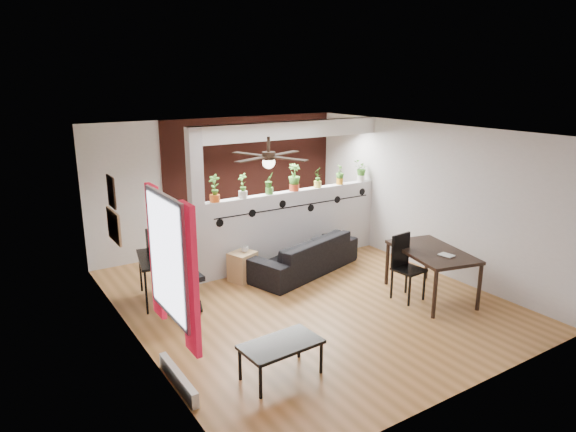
{
  "coord_description": "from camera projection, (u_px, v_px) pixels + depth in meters",
  "views": [
    {
      "loc": [
        -4.24,
        -6.12,
        3.37
      ],
      "look_at": [
        0.09,
        0.6,
        1.18
      ],
      "focal_mm": 32.0,
      "sensor_mm": 36.0,
      "label": 1
    }
  ],
  "objects": [
    {
      "name": "folding_chair",
      "position": [
        404.0,
        261.0,
        7.93
      ],
      "size": [
        0.45,
        0.45,
        1.02
      ],
      "color": "black",
      "rests_on": "ground"
    },
    {
      "name": "potted_plant_5",
      "position": [
        340.0,
        174.0,
        9.84
      ],
      "size": [
        0.23,
        0.24,
        0.38
      ],
      "color": "orange",
      "rests_on": "partition_wall"
    },
    {
      "name": "monitor",
      "position": [
        152.0,
        249.0,
        7.9
      ],
      "size": [
        0.33,
        0.11,
        0.19
      ],
      "primitive_type": "imported",
      "rotation": [
        0.0,
        0.0,
        1.74
      ],
      "color": "black",
      "rests_on": "computer_desk"
    },
    {
      "name": "potted_plant_4",
      "position": [
        318.0,
        176.0,
        9.56
      ],
      "size": [
        0.25,
        0.23,
        0.39
      ],
      "color": "#ECDC53",
      "rests_on": "partition_wall"
    },
    {
      "name": "potted_plant_3",
      "position": [
        294.0,
        177.0,
        9.27
      ],
      "size": [
        0.28,
        0.23,
        0.49
      ],
      "color": "#C73F1F",
      "rests_on": "partition_wall"
    },
    {
      "name": "office_chair",
      "position": [
        183.0,
        280.0,
        7.56
      ],
      "size": [
        0.55,
        0.55,
        1.06
      ],
      "color": "black",
      "rests_on": "ground"
    },
    {
      "name": "dining_table",
      "position": [
        432.0,
        255.0,
        7.94
      ],
      "size": [
        1.15,
        1.56,
        0.77
      ],
      "color": "black",
      "rests_on": "ground"
    },
    {
      "name": "ceiling_fan",
      "position": [
        269.0,
        158.0,
        6.79
      ],
      "size": [
        1.19,
        1.19,
        0.43
      ],
      "color": "black",
      "rests_on": "room_shell"
    },
    {
      "name": "potted_plant_0",
      "position": [
        214.0,
        187.0,
        8.45
      ],
      "size": [
        0.3,
        0.31,
        0.46
      ],
      "color": "#CE5418",
      "rests_on": "partition_wall"
    },
    {
      "name": "ceiling_header",
      "position": [
        294.0,
        130.0,
        9.05
      ],
      "size": [
        3.6,
        0.18,
        0.3
      ],
      "primitive_type": "cube",
      "color": "silver",
      "rests_on": "room_shell"
    },
    {
      "name": "brick_panel",
      "position": [
        255.0,
        180.0,
        10.55
      ],
      "size": [
        3.9,
        0.05,
        2.6
      ],
      "primitive_type": "cube",
      "color": "#96382B",
      "rests_on": "ground"
    },
    {
      "name": "potted_plant_1",
      "position": [
        243.0,
        185.0,
        8.73
      ],
      "size": [
        0.23,
        0.26,
        0.43
      ],
      "color": "silver",
      "rests_on": "partition_wall"
    },
    {
      "name": "baseboard_heater",
      "position": [
        178.0,
        379.0,
        5.74
      ],
      "size": [
        0.08,
        1.0,
        0.18
      ],
      "primitive_type": "cube",
      "color": "silver",
      "rests_on": "ground"
    },
    {
      "name": "sofa",
      "position": [
        303.0,
        255.0,
        9.09
      ],
      "size": [
        2.24,
        1.39,
        0.61
      ],
      "primitive_type": "imported",
      "rotation": [
        0.0,
        0.0,
        3.43
      ],
      "color": "black",
      "rests_on": "ground"
    },
    {
      "name": "vine_decal",
      "position": [
        297.0,
        206.0,
        9.34
      ],
      "size": [
        3.31,
        0.01,
        0.3
      ],
      "color": "black",
      "rests_on": "partition_wall"
    },
    {
      "name": "cup",
      "position": [
        245.0,
        249.0,
        8.64
      ],
      "size": [
        0.15,
        0.15,
        0.1
      ],
      "primitive_type": "imported",
      "rotation": [
        0.0,
        0.0,
        0.2
      ],
      "color": "gray",
      "rests_on": "cube_shelf"
    },
    {
      "name": "coffee_table",
      "position": [
        281.0,
        346.0,
        5.86
      ],
      "size": [
        0.95,
        0.56,
        0.43
      ],
      "color": "black",
      "rests_on": "ground"
    },
    {
      "name": "window_assembly",
      "position": [
        169.0,
        260.0,
        5.36
      ],
      "size": [
        0.09,
        1.3,
        1.55
      ],
      "color": "white",
      "rests_on": "room_shell"
    },
    {
      "name": "corkboard",
      "position": [
        114.0,
        226.0,
        7.13
      ],
      "size": [
        0.03,
        0.6,
        0.45
      ],
      "primitive_type": "cube",
      "color": "#956D48",
      "rests_on": "room_shell"
    },
    {
      "name": "room_shell",
      "position": [
        305.0,
        218.0,
        7.72
      ],
      "size": [
        6.3,
        7.1,
        2.9
      ],
      "color": "#926030",
      "rests_on": "ground"
    },
    {
      "name": "computer_desk",
      "position": [
        156.0,
        261.0,
        7.82
      ],
      "size": [
        0.7,
        1.06,
        0.7
      ],
      "color": "black",
      "rests_on": "ground"
    },
    {
      "name": "book",
      "position": [
        443.0,
        256.0,
        7.62
      ],
      "size": [
        0.18,
        0.23,
        0.02
      ],
      "primitive_type": "imported",
      "rotation": [
        0.0,
        0.0,
        0.13
      ],
      "color": "gray",
      "rests_on": "dining_table"
    },
    {
      "name": "potted_plant_2",
      "position": [
        269.0,
        183.0,
        9.01
      ],
      "size": [
        0.22,
        0.2,
        0.39
      ],
      "color": "#4A9034",
      "rests_on": "partition_wall"
    },
    {
      "name": "pier_column",
      "position": [
        197.0,
        207.0,
        8.36
      ],
      "size": [
        0.22,
        0.2,
        2.6
      ],
      "primitive_type": "cube",
      "color": "#BCBCC1",
      "rests_on": "ground"
    },
    {
      "name": "framed_art",
      "position": [
        111.0,
        192.0,
        6.96
      ],
      "size": [
        0.03,
        0.34,
        0.44
      ],
      "color": "#8C7259",
      "rests_on": "room_shell"
    },
    {
      "name": "potted_plant_6",
      "position": [
        361.0,
        170.0,
        10.11
      ],
      "size": [
        0.22,
        0.18,
        0.41
      ],
      "color": "silver",
      "rests_on": "partition_wall"
    },
    {
      "name": "partition_wall",
      "position": [
        294.0,
        226.0,
        9.52
      ],
      "size": [
        3.6,
        0.18,
        1.35
      ],
      "primitive_type": "cube",
      "color": "#BCBCC1",
      "rests_on": "ground"
    },
    {
      "name": "cube_shelf",
      "position": [
        243.0,
        266.0,
        8.69
      ],
      "size": [
        0.51,
        0.48,
        0.5
      ],
      "primitive_type": "cube",
      "rotation": [
        0.0,
        0.0,
        0.36
      ],
      "color": "tan",
      "rests_on": "ground"
    }
  ]
}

